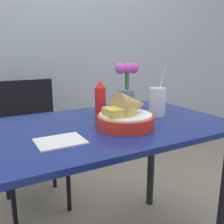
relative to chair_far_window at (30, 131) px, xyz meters
name	(u,v)px	position (x,y,z in m)	size (l,w,h in m)	color
wall_window	(37,26)	(0.20, 0.40, 0.76)	(7.00, 0.06, 2.60)	#9EA8B7
dining_table	(103,147)	(0.20, -0.78, 0.12)	(1.18, 0.72, 0.77)	navy
chair_far_window	(30,131)	(0.00, 0.00, 0.00)	(0.40, 0.40, 0.90)	black
food_basket	(127,114)	(0.27, -0.88, 0.29)	(0.26, 0.26, 0.17)	red
ketchup_bottle	(100,99)	(0.25, -0.65, 0.32)	(0.06, 0.06, 0.19)	red
drink_cup	(157,103)	(0.52, -0.77, 0.30)	(0.09, 0.09, 0.25)	silver
flower_vase	(127,87)	(0.44, -0.60, 0.37)	(0.15, 0.09, 0.27)	gray
napkin	(60,141)	(-0.05, -0.92, 0.23)	(0.18, 0.14, 0.01)	white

